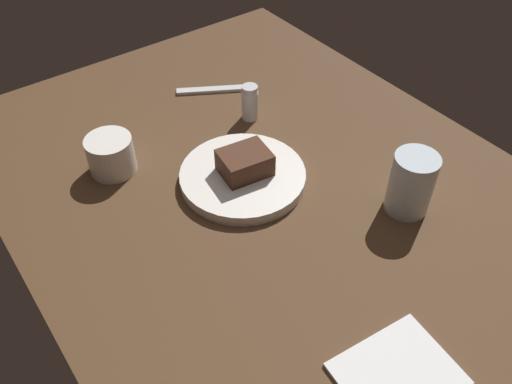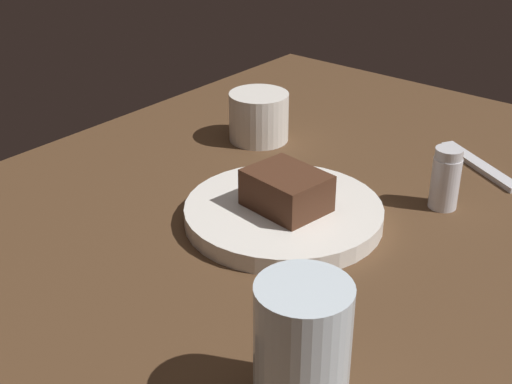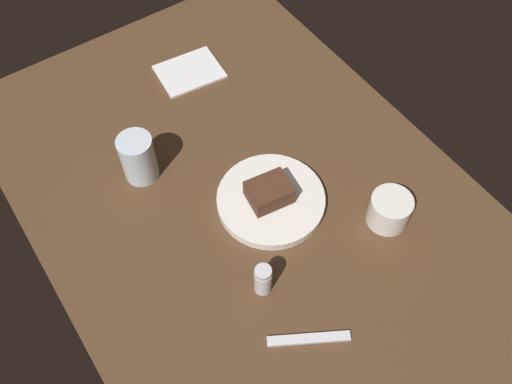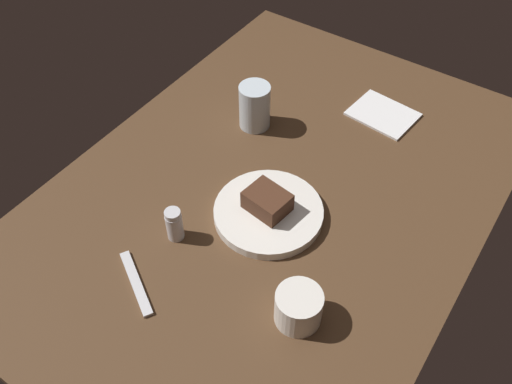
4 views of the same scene
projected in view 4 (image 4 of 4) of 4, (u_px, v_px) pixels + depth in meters
dining_table at (274, 195)px, 120.13cm from camera, size 120.00×84.00×3.00cm
dessert_plate at (268, 213)px, 113.59cm from camera, size 22.39×22.39×2.03cm
chocolate_cake_slice at (267, 201)px, 111.48cm from camera, size 7.89×9.37×4.27cm
salt_shaker at (174, 224)px, 108.14cm from camera, size 3.34×3.34×7.46cm
water_glass at (255, 106)px, 129.21cm from camera, size 7.34×7.34×10.96cm
coffee_cup at (298, 307)px, 96.23cm from camera, size 8.38×8.38×6.88cm
dessert_spoon at (136, 283)px, 103.14cm from camera, size 9.12×13.86×0.70cm
folded_napkin at (383, 114)px, 135.28cm from camera, size 13.46×16.15×0.60cm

